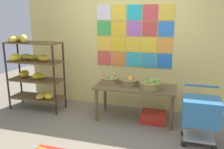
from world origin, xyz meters
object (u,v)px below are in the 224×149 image
Objects in this scene: fruit_basket_back_right at (110,79)px; fruit_basket_left at (151,85)px; display_table at (135,90)px; banana_shelf_unit at (33,67)px; produce_crate_under_table at (154,117)px; fruit_basket_back_left at (130,81)px; shopping_cart at (201,113)px.

fruit_basket_back_right is 0.79m from fruit_basket_left.
fruit_basket_back_right is 0.98× the size of fruit_basket_left.
display_table is 3.92× the size of fruit_basket_back_right.
banana_shelf_unit reaches higher than display_table.
fruit_basket_left is (2.31, -0.04, -0.15)m from banana_shelf_unit.
fruit_basket_back_right reaches higher than produce_crate_under_table.
banana_shelf_unit is 1.06× the size of display_table.
banana_shelf_unit is 1.55m from fruit_basket_back_right.
display_table is at bearing 174.40° from produce_crate_under_table.
fruit_basket_back_left reaches higher than display_table.
fruit_basket_back_left is at bearing 160.18° from fruit_basket_left.
fruit_basket_back_left is (-0.11, 0.04, 0.15)m from display_table.
banana_shelf_unit reaches higher than fruit_basket_left.
shopping_cart reaches higher than produce_crate_under_table.
fruit_basket_left is at bearing -131.79° from produce_crate_under_table.
fruit_basket_back_left is 0.41m from fruit_basket_left.
fruit_basket_left is (0.77, -0.17, 0.01)m from fruit_basket_back_right.
shopping_cart reaches higher than fruit_basket_back_right.
banana_shelf_unit is at bearing 179.00° from fruit_basket_left.
fruit_basket_back_left reaches higher than fruit_basket_back_right.
display_table is 0.19m from fruit_basket_back_left.
banana_shelf_unit is at bearing -178.22° from display_table.
shopping_cart is at bearing -26.94° from fruit_basket_back_left.
fruit_basket_back_left is 1.32m from shopping_cart.
display_table reaches higher than produce_crate_under_table.
display_table is 0.52m from fruit_basket_back_right.
display_table is at bearing 1.78° from banana_shelf_unit.
fruit_basket_back_right is 1.68m from shopping_cart.
display_table is at bearing 159.90° from fruit_basket_left.
fruit_basket_back_left is at bearing 140.34° from shopping_cart.
display_table is (2.03, 0.06, -0.31)m from banana_shelf_unit.
fruit_basket_back_right is at bearing 4.90° from banana_shelf_unit.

